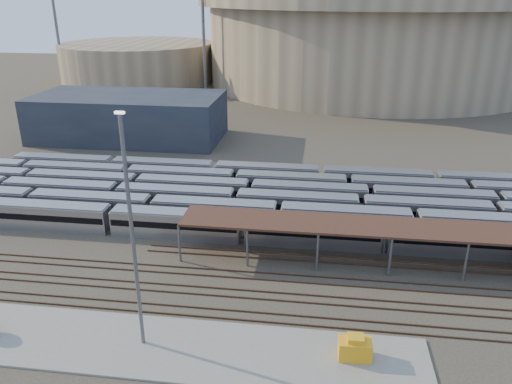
{
  "coord_description": "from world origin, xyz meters",
  "views": [
    {
      "loc": [
        8.94,
        -52.15,
        31.85
      ],
      "look_at": [
        0.2,
        12.0,
        5.61
      ],
      "focal_mm": 35.0,
      "sensor_mm": 36.0,
      "label": 1
    }
  ],
  "objects": [
    {
      "name": "yellow_equipment",
      "position": [
        12.97,
        -14.05,
        1.14
      ],
      "size": [
        3.08,
        2.0,
        1.88
      ],
      "primitive_type": "cube",
      "rotation": [
        0.0,
        0.0,
        0.04
      ],
      "color": "orange",
      "rests_on": "apron"
    },
    {
      "name": "floodlight_3",
      "position": [
        -10.0,
        160.0,
        20.65
      ],
      "size": [
        4.0,
        1.0,
        38.4
      ],
      "color": "#5F5E63",
      "rests_on": "ground"
    },
    {
      "name": "secondary_arena",
      "position": [
        -60.0,
        130.0,
        7.0
      ],
      "size": [
        56.0,
        56.0,
        14.0
      ],
      "primitive_type": "cylinder",
      "color": "gray",
      "rests_on": "ground"
    },
    {
      "name": "ground",
      "position": [
        0.0,
        0.0,
        0.0
      ],
      "size": [
        420.0,
        420.0,
        0.0
      ],
      "primitive_type": "plane",
      "color": "#383026",
      "rests_on": "ground"
    },
    {
      "name": "inspection_shed",
      "position": [
        22.0,
        4.0,
        4.98
      ],
      "size": [
        60.3,
        6.0,
        5.3
      ],
      "color": "#5F5E63",
      "rests_on": "ground"
    },
    {
      "name": "service_building",
      "position": [
        -35.0,
        55.0,
        5.0
      ],
      "size": [
        42.0,
        20.0,
        10.0
      ],
      "primitive_type": "cube",
      "color": "#1E232D",
      "rests_on": "ground"
    },
    {
      "name": "subway_trains",
      "position": [
        0.16,
        18.5,
        1.8
      ],
      "size": [
        126.35,
        23.9,
        3.6
      ],
      "color": "#A8A8AD",
      "rests_on": "ground"
    },
    {
      "name": "floodlight_0",
      "position": [
        -30.0,
        110.0,
        20.65
      ],
      "size": [
        4.0,
        1.0,
        38.4
      ],
      "color": "#5F5E63",
      "rests_on": "ground"
    },
    {
      "name": "yard_light_pole",
      "position": [
        -7.19,
        -14.68,
        11.62
      ],
      "size": [
        0.81,
        0.36,
        22.68
      ],
      "color": "#5F5E63",
      "rests_on": "apron"
    },
    {
      "name": "empty_tracks",
      "position": [
        0.0,
        -5.0,
        0.09
      ],
      "size": [
        170.0,
        9.62,
        0.18
      ],
      "color": "#4C3323",
      "rests_on": "ground"
    },
    {
      "name": "stadium",
      "position": [
        25.0,
        140.0,
        16.47
      ],
      "size": [
        124.0,
        124.0,
        32.5
      ],
      "color": "gray",
      "rests_on": "ground"
    },
    {
      "name": "apron",
      "position": [
        -5.0,
        -15.0,
        0.1
      ],
      "size": [
        50.0,
        9.0,
        0.2
      ],
      "primitive_type": "cube",
      "color": "gray",
      "rests_on": "ground"
    },
    {
      "name": "floodlight_1",
      "position": [
        -85.0,
        120.0,
        20.65
      ],
      "size": [
        4.0,
        1.0,
        38.4
      ],
      "color": "#5F5E63",
      "rests_on": "ground"
    }
  ]
}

